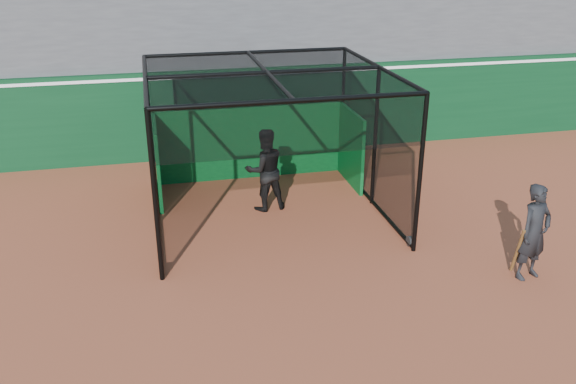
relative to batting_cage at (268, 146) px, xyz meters
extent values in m
plane|color=brown|center=(-0.19, -4.16, -1.62)|extent=(120.00, 120.00, 0.00)
cube|color=#093418|center=(-0.19, 4.34, -0.37)|extent=(50.00, 0.45, 2.50)
cube|color=white|center=(-0.19, 4.34, 0.73)|extent=(50.00, 0.50, 0.08)
cube|color=#4C4C4F|center=(-0.19, 8.21, 2.26)|extent=(50.00, 7.85, 7.75)
cube|color=#08511E|center=(0.00, 2.32, -0.67)|extent=(4.89, 0.10, 1.90)
cylinder|color=black|center=(-2.51, -2.27, -1.51)|extent=(0.08, 0.22, 0.22)
cylinder|color=black|center=(2.51, -2.27, -1.51)|extent=(0.08, 0.22, 0.22)
cylinder|color=black|center=(-2.51, 2.24, -1.51)|extent=(0.08, 0.22, 0.22)
cylinder|color=black|center=(2.51, 2.24, -1.51)|extent=(0.08, 0.22, 0.22)
imported|color=black|center=(-0.03, 0.24, -0.65)|extent=(1.04, 0.86, 1.93)
imported|color=black|center=(4.16, -3.90, -0.70)|extent=(0.77, 0.60, 1.84)
cylinder|color=#593819|center=(3.91, -3.85, -1.07)|extent=(0.16, 0.38, 1.01)
camera|label=1|loc=(-2.41, -12.56, 4.26)|focal=38.00mm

